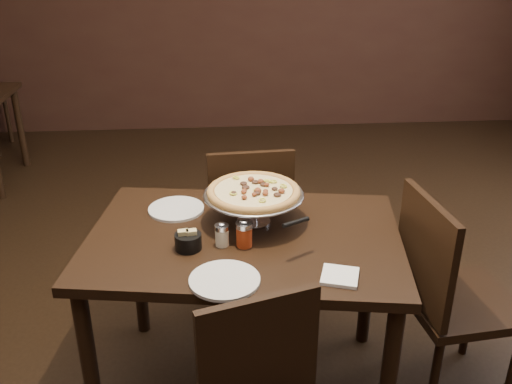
{
  "coord_description": "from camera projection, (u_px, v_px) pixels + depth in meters",
  "views": [
    {
      "loc": [
        -0.1,
        -1.98,
        1.84
      ],
      "look_at": [
        0.05,
        -0.01,
        0.91
      ],
      "focal_mm": 40.0,
      "sensor_mm": 36.0,
      "label": 1
    }
  ],
  "objects": [
    {
      "name": "chair_far",
      "position": [
        248.0,
        217.0,
        2.91
      ],
      "size": [
        0.44,
        0.44,
        0.89
      ],
      "rotation": [
        0.0,
        0.0,
        3.21
      ],
      "color": "black",
      "rests_on": "ground"
    },
    {
      "name": "room",
      "position": [
        259.0,
        62.0,
        2.01
      ],
      "size": [
        6.04,
        7.04,
        2.84
      ],
      "color": "black",
      "rests_on": "ground"
    },
    {
      "name": "plate_left",
      "position": [
        176.0,
        209.0,
        2.39
      ],
      "size": [
        0.23,
        0.23,
        0.01
      ],
      "primitive_type": "cylinder",
      "color": "silver",
      "rests_on": "dining_table"
    },
    {
      "name": "pizza_stand",
      "position": [
        254.0,
        192.0,
        2.24
      ],
      "size": [
        0.4,
        0.4,
        0.16
      ],
      "color": "silver",
      "rests_on": "dining_table"
    },
    {
      "name": "plate_near",
      "position": [
        225.0,
        280.0,
        1.91
      ],
      "size": [
        0.24,
        0.24,
        0.01
      ],
      "primitive_type": "cylinder",
      "color": "silver",
      "rests_on": "dining_table"
    },
    {
      "name": "pepper_flake_shaker",
      "position": [
        244.0,
        234.0,
        2.11
      ],
      "size": [
        0.06,
        0.06,
        0.11
      ],
      "color": "#992C0D",
      "rests_on": "dining_table"
    },
    {
      "name": "parmesan_shaker",
      "position": [
        222.0,
        235.0,
        2.11
      ],
      "size": [
        0.05,
        0.05,
        0.1
      ],
      "color": "beige",
      "rests_on": "dining_table"
    },
    {
      "name": "packet_caddy",
      "position": [
        188.0,
        241.0,
        2.1
      ],
      "size": [
        0.1,
        0.1,
        0.08
      ],
      "rotation": [
        0.0,
        0.0,
        0.16
      ],
      "color": "black",
      "rests_on": "dining_table"
    },
    {
      "name": "chair_side",
      "position": [
        447.0,
        291.0,
        2.3
      ],
      "size": [
        0.47,
        0.47,
        0.92
      ],
      "rotation": [
        0.0,
        0.0,
        1.68
      ],
      "color": "black",
      "rests_on": "ground"
    },
    {
      "name": "dining_table",
      "position": [
        244.0,
        257.0,
        2.24
      ],
      "size": [
        1.31,
        0.97,
        0.75
      ],
      "rotation": [
        0.0,
        0.0,
        -0.15
      ],
      "color": "black",
      "rests_on": "ground"
    },
    {
      "name": "napkin_stack",
      "position": [
        340.0,
        276.0,
        1.93
      ],
      "size": [
        0.15,
        0.15,
        0.01
      ],
      "primitive_type": "cube",
      "rotation": [
        0.0,
        0.0,
        -0.31
      ],
      "color": "white",
      "rests_on": "dining_table"
    },
    {
      "name": "serving_spatula",
      "position": [
        296.0,
        223.0,
        2.02
      ],
      "size": [
        0.14,
        0.14,
        0.02
      ],
      "rotation": [
        0.0,
        0.0,
        -1.04
      ],
      "color": "silver",
      "rests_on": "pizza_stand"
    }
  ]
}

